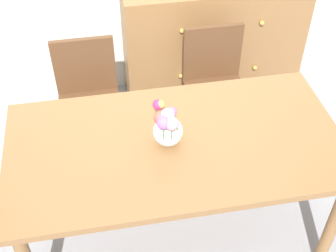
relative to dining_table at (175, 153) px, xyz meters
name	(u,v)px	position (x,y,z in m)	size (l,w,h in m)	color
ground_plane	(174,226)	(0.00, 0.00, -0.69)	(12.00, 12.00, 0.00)	#939399
dining_table	(175,153)	(0.00, 0.00, 0.00)	(1.81, 0.95, 0.78)	olive
chair_left	(88,95)	(-0.45, 0.81, -0.17)	(0.42, 0.42, 0.90)	brown
chair_right	(215,81)	(0.45, 0.81, -0.17)	(0.42, 0.42, 0.90)	brown
dresser	(212,43)	(0.56, 1.33, -0.19)	(1.40, 0.47, 1.00)	olive
flower_vase	(167,127)	(-0.05, -0.01, 0.21)	(0.16, 0.26, 0.28)	silver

